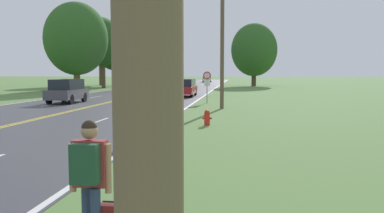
{
  "coord_description": "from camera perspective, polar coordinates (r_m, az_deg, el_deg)",
  "views": [
    {
      "loc": [
        9.74,
        -1.4,
        2.28
      ],
      "look_at": [
        8.01,
        13.48,
        1.01
      ],
      "focal_mm": 38.0,
      "sensor_mm": 36.0,
      "label": 1
    }
  ],
  "objects": [
    {
      "name": "utility_pole_midground",
      "position": [
        25.47,
        4.27,
        9.85
      ],
      "size": [
        1.8,
        0.24,
        8.7
      ],
      "color": "brown",
      "rests_on": "ground"
    },
    {
      "name": "traffic_sign",
      "position": [
        29.82,
        2.12,
        3.84
      ],
      "size": [
        0.6,
        0.1,
        2.33
      ],
      "color": "gray",
      "rests_on": "ground"
    },
    {
      "name": "tree_mid_treeline",
      "position": [
        50.53,
        -15.97,
        9.11
      ],
      "size": [
        7.48,
        7.48,
        10.51
      ],
      "color": "brown",
      "rests_on": "ground"
    },
    {
      "name": "tree_far_back",
      "position": [
        66.9,
        8.72,
        7.86
      ],
      "size": [
        7.4,
        7.4,
        10.12
      ],
      "color": "#473828",
      "rests_on": "ground"
    },
    {
      "name": "car_red_suv_mid_near",
      "position": [
        37.82,
        -1.01,
        2.73
      ],
      "size": [
        1.87,
        4.84,
        1.64
      ],
      "rotation": [
        0.0,
        0.0,
        -1.57
      ],
      "color": "black",
      "rests_on": "ground"
    },
    {
      "name": "tree_right_cluster",
      "position": [
        59.88,
        -12.41,
        8.76
      ],
      "size": [
        5.75,
        5.75,
        9.81
      ],
      "color": "brown",
      "rests_on": "ground"
    },
    {
      "name": "car_white_hatchback_receding",
      "position": [
        91.32,
        2.12,
        3.9
      ],
      "size": [
        2.11,
        3.91,
        1.41
      ],
      "rotation": [
        0.0,
        0.0,
        -1.53
      ],
      "color": "black",
      "rests_on": "ground"
    },
    {
      "name": "car_silver_sedan_mid_far",
      "position": [
        74.29,
        -4.83,
        3.64
      ],
      "size": [
        1.79,
        4.58,
        1.41
      ],
      "rotation": [
        0.0,
        0.0,
        1.55
      ],
      "color": "black",
      "rests_on": "ground"
    },
    {
      "name": "tree_behind_sign",
      "position": [
        66.32,
        -10.94,
        7.87
      ],
      "size": [
        5.74,
        5.74,
        9.18
      ],
      "color": "#473828",
      "rests_on": "ground"
    },
    {
      "name": "fire_hydrant",
      "position": [
        17.4,
        2.12,
        -1.55
      ],
      "size": [
        0.41,
        0.25,
        0.67
      ],
      "color": "red",
      "rests_on": "ground"
    },
    {
      "name": "tree_left_verge",
      "position": [
        72.02,
        -12.7,
        8.85
      ],
      "size": [
        7.28,
        7.28,
        11.65
      ],
      "color": "brown",
      "rests_on": "ground"
    },
    {
      "name": "hitchhiker_person",
      "position": [
        5.44,
        -14.25,
        -8.71
      ],
      "size": [
        0.57,
        0.41,
        1.67
      ],
      "rotation": [
        0.0,
        0.0,
        1.56
      ],
      "color": "navy",
      "rests_on": "ground"
    },
    {
      "name": "car_dark_grey_suv_approaching",
      "position": [
        31.18,
        -17.14,
        2.15
      ],
      "size": [
        1.83,
        3.93,
        1.76
      ],
      "rotation": [
        0.0,
        0.0,
        1.57
      ],
      "color": "black",
      "rests_on": "ground"
    }
  ]
}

